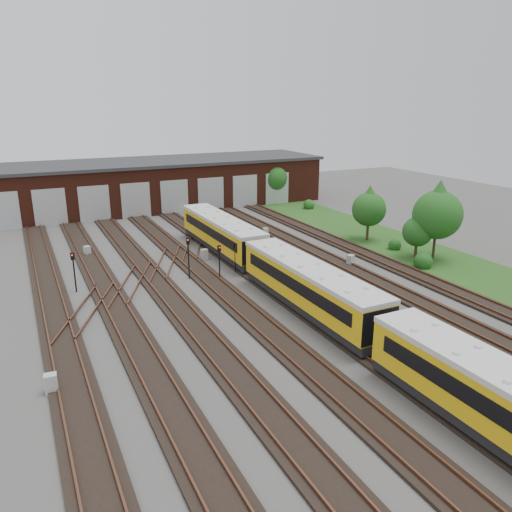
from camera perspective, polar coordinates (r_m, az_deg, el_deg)
name	(u,v)px	position (r m, az deg, el deg)	size (l,w,h in m)	color
ground	(280,314)	(34.77, 2.71, -6.64)	(120.00, 120.00, 0.00)	#454240
track_network	(273,310)	(35.13, 2.01, -6.18)	(30.40, 70.00, 0.33)	black
maintenance_shed	(140,184)	(70.37, -13.13, 7.98)	(51.00, 12.50, 6.35)	#501F14
grass_verge	(396,245)	(53.00, 15.72, 1.26)	(8.00, 55.00, 0.05)	#264C19
metro_train	(309,286)	(34.57, 6.10, -3.46)	(2.79, 46.91, 3.08)	black
signal_mast_0	(74,267)	(40.31, -20.11, -1.17)	(0.32, 0.30, 3.18)	black
signal_mast_1	(188,253)	(41.06, -7.74, 0.35)	(0.30, 0.28, 3.51)	black
signal_mast_2	(219,258)	(40.74, -4.21, -0.17)	(0.28, 0.26, 2.92)	black
signal_mast_3	(235,254)	(42.40, -2.40, 0.24)	(0.25, 0.23, 2.57)	black
relay_cabinet_0	(51,384)	(27.87, -22.38, -13.33)	(0.62, 0.52, 1.04)	#B3B6B8
relay_cabinet_1	(87,251)	(50.10, -18.73, 0.58)	(0.55, 0.46, 0.92)	#B3B6B8
relay_cabinet_2	(204,254)	(46.48, -5.94, 0.19)	(0.59, 0.49, 0.98)	#B3B6B8
relay_cabinet_3	(266,232)	(54.45, 1.09, 2.78)	(0.52, 0.43, 0.87)	#B3B6B8
relay_cabinet_4	(350,260)	(45.34, 10.74, -0.47)	(0.59, 0.49, 0.98)	#B3B6B8
tree_0	(274,175)	(71.85, 2.07, 9.28)	(3.80, 3.80, 6.30)	#372919
tree_1	(369,205)	(53.19, 12.82, 5.68)	(3.53, 3.53, 5.85)	#372919
tree_2	(438,209)	(48.22, 20.09, 5.07)	(4.45, 4.45, 7.38)	#372919
tree_3	(418,228)	(48.16, 18.02, 3.06)	(2.77, 2.77, 4.58)	#372919
bush_0	(423,259)	(46.27, 18.59, -0.30)	(1.64, 1.64, 1.64)	#144815
bush_1	(395,243)	(51.20, 15.59, 1.42)	(1.27, 1.27, 1.27)	#144815
bush_2	(309,203)	(68.54, 6.06, 6.00)	(1.50, 1.50, 1.50)	#144815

